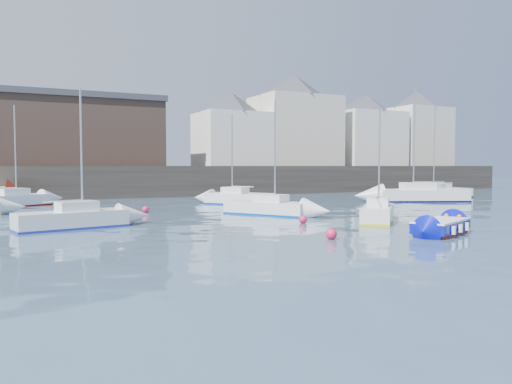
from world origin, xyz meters
name	(u,v)px	position (x,y,z in m)	size (l,w,h in m)	color
water	(401,249)	(0.00, 0.00, 0.00)	(220.00, 220.00, 0.00)	#2D4760
quay_wall	(155,181)	(0.00, 35.00, 1.50)	(90.00, 5.00, 3.00)	#28231E
land_strip	(121,178)	(0.00, 53.00, 1.40)	(90.00, 32.00, 2.80)	#28231E
bldg_east_a	(295,121)	(20.00, 42.00, 8.81)	(13.36, 13.36, 11.80)	beige
bldg_east_b	(366,130)	(31.00, 41.50, 7.87)	(11.88, 11.88, 9.95)	white
bldg_east_c	(416,129)	(40.00, 41.50, 8.37)	(11.14, 11.14, 10.95)	beige
bldg_east_d	(232,129)	(11.00, 41.50, 7.36)	(11.14, 11.14, 8.95)	white
warehouse	(81,132)	(-6.00, 43.00, 6.62)	(16.40, 10.40, 7.60)	#3D2D26
blue_dinghy	(441,226)	(4.27, 2.24, 0.37)	(3.76, 2.77, 0.66)	maroon
sailboat_a	(72,219)	(-10.02, 11.48, 0.47)	(5.40, 2.74, 6.72)	white
sailboat_b	(268,207)	(1.50, 13.45, 0.46)	(4.38, 5.52, 6.99)	white
sailboat_c	(378,213)	(5.21, 7.59, 0.47)	(4.29, 4.40, 6.13)	white
sailboat_d	(421,195)	(18.36, 17.97, 0.58)	(7.83, 5.03, 9.54)	white
sailboat_f	(238,198)	(3.10, 21.71, 0.49)	(4.50, 5.40, 7.00)	white
sailboat_g	(438,193)	(23.36, 20.92, 0.49)	(6.91, 2.37, 8.68)	white
sailboat_h	(9,200)	(-12.88, 26.99, 0.49)	(5.95, 4.54, 7.47)	white
buoy_near	(331,239)	(-0.84, 3.17, 0.00)	(0.46, 0.46, 0.46)	#E71E49
buoy_mid	(303,223)	(1.11, 8.61, 0.00)	(0.43, 0.43, 0.43)	#E71E49
buoy_far	(146,213)	(-4.94, 18.13, 0.00)	(0.43, 0.43, 0.43)	#E71E49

